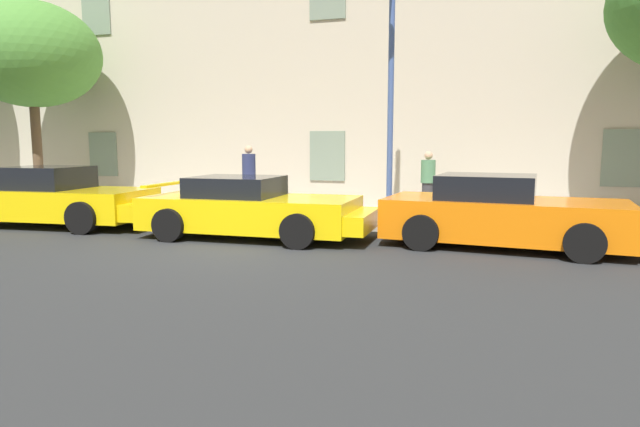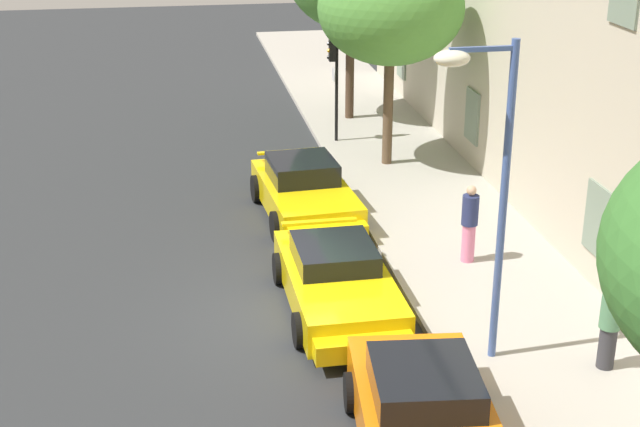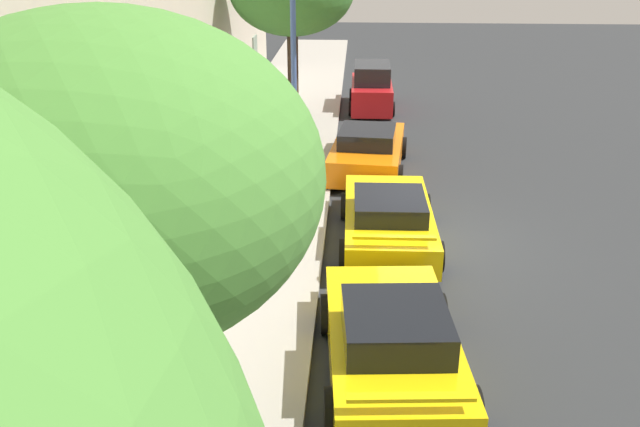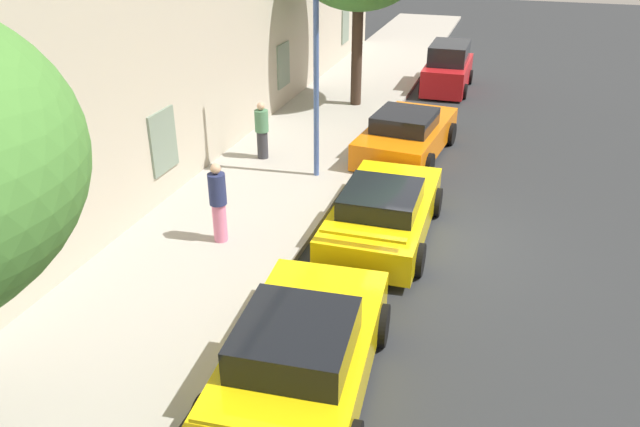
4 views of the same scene
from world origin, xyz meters
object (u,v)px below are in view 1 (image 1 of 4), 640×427
(sportscar_red_lead, at_px, (64,200))
(sportscar_white_middle, at_px, (512,216))
(street_lamp, at_px, (388,48))
(pedestrian_strolling, at_px, (249,177))
(pedestrian_admiring, at_px, (428,182))
(tree_near_kerb, at_px, (31,55))
(sportscar_yellow_flank, at_px, (258,210))

(sportscar_red_lead, distance_m, sportscar_white_middle, 10.26)
(street_lamp, height_order, pedestrian_strolling, street_lamp)
(pedestrian_admiring, relative_size, pedestrian_strolling, 0.92)
(sportscar_white_middle, bearing_deg, tree_near_kerb, 169.02)
(sportscar_yellow_flank, height_order, tree_near_kerb, tree_near_kerb)
(tree_near_kerb, xyz_separation_m, pedestrian_admiring, (11.82, 1.15, -3.67))
(sportscar_white_middle, bearing_deg, pedestrian_strolling, 157.26)
(sportscar_red_lead, height_order, street_lamp, street_lamp)
(sportscar_yellow_flank, relative_size, sportscar_white_middle, 0.97)
(pedestrian_admiring, bearing_deg, sportscar_white_middle, -62.39)
(street_lamp, height_order, pedestrian_admiring, street_lamp)
(sportscar_red_lead, distance_m, street_lamp, 8.49)
(street_lamp, xyz_separation_m, pedestrian_admiring, (0.73, 2.27, -3.16))
(pedestrian_strolling, bearing_deg, pedestrian_admiring, 11.67)
(sportscar_red_lead, xyz_separation_m, pedestrian_strolling, (3.47, 3.10, 0.42))
(sportscar_white_middle, relative_size, tree_near_kerb, 0.82)
(sportscar_red_lead, xyz_separation_m, sportscar_yellow_flank, (5.14, -0.14, -0.05))
(tree_near_kerb, height_order, pedestrian_strolling, tree_near_kerb)
(sportscar_white_middle, distance_m, pedestrian_admiring, 4.34)
(tree_near_kerb, relative_size, street_lamp, 1.05)
(sportscar_red_lead, relative_size, pedestrian_strolling, 2.71)
(sportscar_white_middle, height_order, pedestrian_strolling, pedestrian_strolling)
(street_lamp, bearing_deg, sportscar_red_lead, -166.41)
(sportscar_yellow_flank, relative_size, tree_near_kerb, 0.80)
(sportscar_red_lead, bearing_deg, sportscar_yellow_flank, -1.57)
(sportscar_red_lead, xyz_separation_m, pedestrian_admiring, (8.25, 4.09, 0.33))
(sportscar_white_middle, xyz_separation_m, pedestrian_strolling, (-6.78, 2.84, 0.44))
(sportscar_yellow_flank, xyz_separation_m, street_lamp, (2.39, 1.96, 3.54))
(sportscar_white_middle, distance_m, street_lamp, 4.71)
(pedestrian_admiring, xyz_separation_m, pedestrian_strolling, (-4.78, -0.99, 0.09))
(sportscar_red_lead, height_order, pedestrian_strolling, pedestrian_strolling)
(tree_near_kerb, relative_size, pedestrian_strolling, 3.41)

